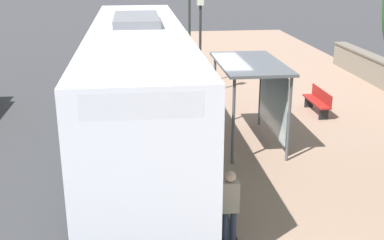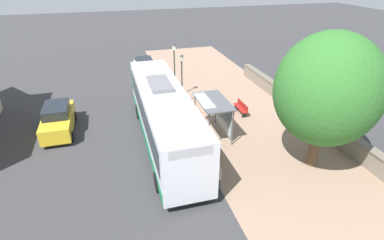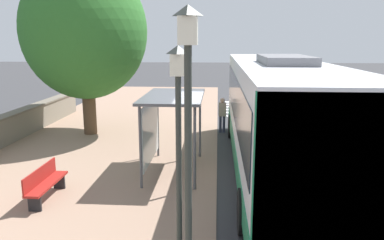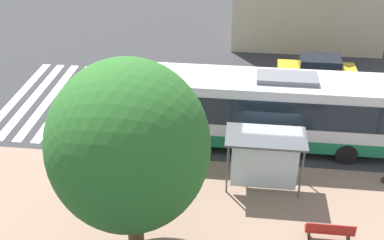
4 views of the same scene
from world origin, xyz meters
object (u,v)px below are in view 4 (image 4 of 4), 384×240
pedestrian (148,138)px  parked_car_far_lane (317,72)px  bus_shelter (265,146)px  bench (330,231)px  shade_tree (129,147)px  bus (264,109)px

pedestrian → parked_car_far_lane: size_ratio=0.35×
bus_shelter → bench: (-2.95, -2.43, -1.58)m
pedestrian → bench: 9.04m
shade_tree → parked_car_far_lane: (13.99, -7.82, -3.57)m
shade_tree → bus_shelter: bearing=-47.9°
parked_car_far_lane → bus_shelter: bearing=161.8°
bench → shade_tree: (-1.18, 7.01, 4.00)m
bench → pedestrian: bearing=58.7°
pedestrian → parked_car_far_lane: parked_car_far_lane is taller
bus_shelter → bench: 4.14m
bus → parked_car_far_lane: size_ratio=2.74×
bus → bus_shelter: size_ratio=3.76×
bench → bus_shelter: bearing=39.5°
bus_shelter → shade_tree: (-4.13, 4.58, 2.42)m
shade_tree → parked_car_far_lane: shade_tree is taller
bus → shade_tree: 9.12m
parked_car_far_lane → bus: bearing=153.5°
parked_car_far_lane → shade_tree: bearing=150.8°
bench → shade_tree: shade_tree is taller
shade_tree → bus: bearing=-31.4°
bus → shade_tree: bearing=148.6°
bus → bench: bus is taller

